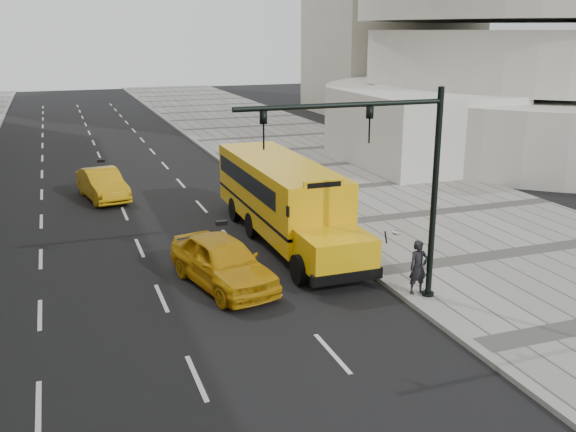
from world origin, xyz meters
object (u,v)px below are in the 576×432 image
object	(u,v)px
pedestrian	(418,267)
traffic_signal	(393,172)
school_bus	(281,193)
taxi_far	(103,184)
taxi_near	(223,262)

from	to	relation	value
pedestrian	traffic_signal	world-z (taller)	traffic_signal
school_bus	taxi_far	xyz separation A→B (m)	(-6.15, 8.51, -1.03)
school_bus	traffic_signal	bearing A→B (deg)	-84.66
taxi_far	traffic_signal	size ratio (longest dim) A/B	0.69
school_bus	taxi_far	size ratio (longest dim) A/B	2.60
school_bus	traffic_signal	distance (m)	7.79
pedestrian	taxi_near	bearing A→B (deg)	152.28
pedestrian	traffic_signal	size ratio (longest dim) A/B	0.26
school_bus	traffic_signal	size ratio (longest dim) A/B	1.81
taxi_far	traffic_signal	world-z (taller)	traffic_signal
taxi_near	taxi_far	size ratio (longest dim) A/B	1.08
taxi_near	taxi_far	bearing A→B (deg)	88.95
school_bus	taxi_near	distance (m)	5.50
taxi_near	pedestrian	bearing A→B (deg)	-42.09
taxi_near	taxi_far	distance (m)	12.96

